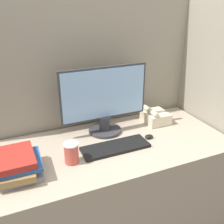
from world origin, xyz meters
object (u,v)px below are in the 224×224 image
object	(u,v)px
monitor	(104,102)
keyboard	(115,147)
coffee_cup	(71,153)
book_stack	(17,166)
mouse	(149,137)
desk_telephone	(155,117)

from	to	relation	value
monitor	keyboard	size ratio (longest dim) A/B	1.42
coffee_cup	book_stack	bearing A→B (deg)	-179.66
mouse	desk_telephone	bearing A→B (deg)	48.97
monitor	coffee_cup	bearing A→B (deg)	-138.97
monitor	coffee_cup	xyz separation A→B (m)	(-0.32, -0.28, -0.16)
keyboard	book_stack	distance (m)	0.59
book_stack	coffee_cup	bearing A→B (deg)	0.34
monitor	mouse	distance (m)	0.38
mouse	coffee_cup	distance (m)	0.56
desk_telephone	mouse	bearing A→B (deg)	-131.03
monitor	book_stack	distance (m)	0.69
keyboard	mouse	bearing A→B (deg)	6.09
keyboard	desk_telephone	bearing A→B (deg)	27.24
coffee_cup	desk_telephone	bearing A→B (deg)	19.70
mouse	monitor	bearing A→B (deg)	138.01
mouse	desk_telephone	size ratio (longest dim) A/B	0.31
keyboard	mouse	xyz separation A→B (m)	(0.26, 0.03, 0.00)
monitor	desk_telephone	world-z (taller)	monitor
monitor	mouse	world-z (taller)	monitor
coffee_cup	desk_telephone	xyz separation A→B (m)	(0.72, 0.26, -0.02)
keyboard	book_stack	bearing A→B (deg)	-176.37
desk_telephone	coffee_cup	bearing A→B (deg)	-160.30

